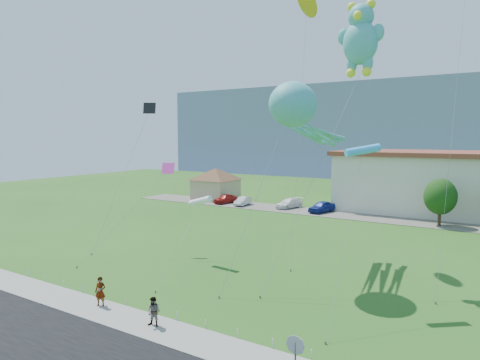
% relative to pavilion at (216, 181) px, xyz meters
% --- Properties ---
extents(ground, '(160.00, 160.00, 0.00)m').
position_rel_pavilion_xyz_m(ground, '(24.00, -38.00, -3.02)').
color(ground, '#255818').
rests_on(ground, ground).
extents(sidewalk, '(80.00, 2.50, 0.10)m').
position_rel_pavilion_xyz_m(sidewalk, '(24.00, -40.75, -2.97)').
color(sidewalk, gray).
rests_on(sidewalk, ground).
extents(parking_strip, '(70.00, 6.00, 0.06)m').
position_rel_pavilion_xyz_m(parking_strip, '(24.00, -3.00, -2.99)').
color(parking_strip, '#59544C').
rests_on(parking_strip, ground).
extents(hill_ridge, '(160.00, 50.00, 25.00)m').
position_rel_pavilion_xyz_m(hill_ridge, '(24.00, 82.00, 9.48)').
color(hill_ridge, slate).
rests_on(hill_ridge, ground).
extents(pavilion, '(9.20, 9.20, 5.00)m').
position_rel_pavilion_xyz_m(pavilion, '(0.00, 0.00, 0.00)').
color(pavilion, tan).
rests_on(pavilion, ground).
extents(stop_sign, '(0.80, 0.07, 2.50)m').
position_rel_pavilion_xyz_m(stop_sign, '(33.50, -42.21, -1.15)').
color(stop_sign, slate).
rests_on(stop_sign, ground).
extents(rope_fence, '(26.05, 0.05, 0.50)m').
position_rel_pavilion_xyz_m(rope_fence, '(24.00, -39.30, -2.77)').
color(rope_fence, white).
rests_on(rope_fence, ground).
extents(tree_near, '(3.60, 3.60, 5.47)m').
position_rel_pavilion_xyz_m(tree_near, '(34.00, -4.00, 0.36)').
color(tree_near, '#3F2B19').
rests_on(tree_near, ground).
extents(pedestrian_left, '(0.76, 0.66, 1.75)m').
position_rel_pavilion_xyz_m(pedestrian_left, '(19.94, -40.30, -2.05)').
color(pedestrian_left, gray).
rests_on(pedestrian_left, sidewalk).
extents(pedestrian_right, '(0.88, 0.75, 1.59)m').
position_rel_pavilion_xyz_m(pedestrian_right, '(24.59, -40.68, -2.13)').
color(pedestrian_right, gray).
rests_on(pedestrian_right, sidewalk).
extents(parked_car_red, '(2.33, 4.30, 1.39)m').
position_rel_pavilion_xyz_m(parked_car_red, '(4.06, -3.25, -2.27)').
color(parked_car_red, '#A01713').
rests_on(parked_car_red, parking_strip).
extents(parked_car_silver, '(1.72, 3.90, 1.24)m').
position_rel_pavilion_xyz_m(parked_car_silver, '(7.38, -3.52, -2.34)').
color(parked_car_silver, '#B4B3BA').
rests_on(parked_car_silver, parking_strip).
extents(parked_car_white, '(3.08, 4.96, 1.34)m').
position_rel_pavilion_xyz_m(parked_car_white, '(14.21, -2.03, -2.29)').
color(parked_car_white, white).
rests_on(parked_car_white, parking_strip).
extents(parked_car_blue, '(2.82, 4.72, 1.50)m').
position_rel_pavilion_xyz_m(parked_car_blue, '(19.45, -2.94, -2.21)').
color(parked_car_blue, navy).
rests_on(parked_car_blue, parking_strip).
extents(octopus_kite, '(3.73, 13.41, 14.02)m').
position_rel_pavilion_xyz_m(octopus_kite, '(27.24, -27.94, 8.66)').
color(octopus_kite, teal).
rests_on(octopus_kite, ground).
extents(teddy_bear_kite, '(5.18, 9.46, 19.77)m').
position_rel_pavilion_xyz_m(teddy_bear_kite, '(30.79, -25.65, 14.23)').
color(teddy_bear_kite, teal).
rests_on(teddy_bear_kite, ground).
extents(small_kite_orange, '(2.98, 7.80, 22.55)m').
position_rel_pavilion_xyz_m(small_kite_orange, '(24.69, -21.16, 18.21)').
color(small_kite_orange, gold).
rests_on(small_kite_orange, ground).
extents(small_kite_cyan, '(0.70, 8.03, 9.79)m').
position_rel_pavilion_xyz_m(small_kite_cyan, '(32.63, -30.78, 6.25)').
color(small_kite_cyan, '#38B1FE').
rests_on(small_kite_cyan, ground).
extents(small_kite_white, '(2.06, 8.41, 5.44)m').
position_rel_pavilion_xyz_m(small_kite_white, '(19.32, -29.63, 1.94)').
color(small_kite_white, white).
rests_on(small_kite_white, ground).
extents(small_kite_pink, '(3.07, 8.78, 7.80)m').
position_rel_pavilion_xyz_m(small_kite_pink, '(14.31, -28.90, 3.56)').
color(small_kite_pink, '#E332A5').
rests_on(small_kite_pink, ground).
extents(small_kite_black, '(2.93, 5.83, 13.19)m').
position_rel_pavilion_xyz_m(small_kite_black, '(12.08, -28.51, 8.19)').
color(small_kite_black, black).
rests_on(small_kite_black, ground).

